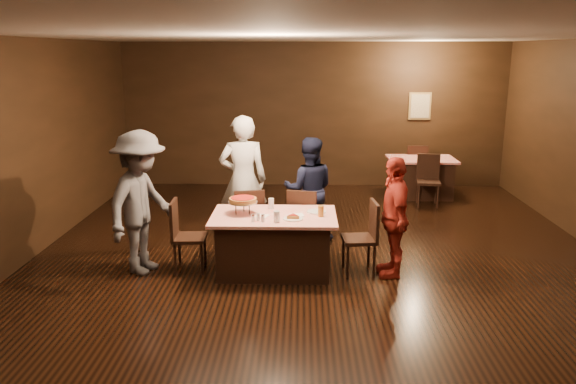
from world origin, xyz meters
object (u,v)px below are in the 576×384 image
Objects in this scene: chair_back_near at (428,181)px; glass_amber at (321,211)px; main_table at (274,243)px; glass_front_left at (277,216)px; diner_navy_hoodie at (309,189)px; pizza_stand at (243,200)px; glass_back at (271,204)px; diner_white_jacket at (243,180)px; chair_far_left at (249,220)px; diner_grey_knit at (141,203)px; chair_far_right at (305,220)px; plate_empty at (316,211)px; chair_back_far at (415,167)px; diner_red_shirt at (394,217)px; back_table at (420,177)px; chair_end_left at (189,236)px; chair_end_right at (359,238)px.

chair_back_near reaches higher than glass_amber.
glass_front_left is at bearing -80.54° from main_table.
pizza_stand is at bearing 56.45° from diner_navy_hoodie.
diner_navy_hoodie is (0.46, 1.29, 0.41)m from main_table.
diner_white_jacket is at bearing 118.25° from glass_back.
chair_far_left is 1.58m from diner_grey_knit.
chair_far_right is 3.43m from chair_back_near.
diner_grey_knit is at bearing -175.65° from plate_empty.
diner_red_shirt is (-1.18, -4.66, 0.30)m from chair_back_far.
glass_front_left is at bearing -83.16° from diner_red_shirt.
diner_red_shirt is at bearing -2.39° from main_table.
diner_red_shirt is at bearing -71.69° from diner_grey_knit.
back_table is at bearing -111.65° from chair_far_right.
diner_red_shirt reaches higher than chair_far_right.
diner_grey_knit is at bearing 179.28° from glass_amber.
diner_grey_knit is 13.26× the size of glass_front_left.
chair_back_near is 0.61× the size of diner_red_shirt.
chair_far_left is 0.60× the size of diner_navy_hoodie.
chair_far_right is 6.79× the size of glass_amber.
diner_white_jacket reaches higher than chair_far_right.
diner_white_jacket reaches higher than glass_amber.
pizza_stand reaches higher than chair_back_far.
plate_empty is 1.79× the size of glass_front_left.
diner_navy_hoodie is (1.56, 1.29, 0.32)m from chair_end_left.
diner_white_jacket reaches higher than pizza_stand.
main_table is 5.33m from chair_back_far.
main_table is at bearing 107.09° from diner_white_jacket.
chair_back_near is 5.53m from diner_grey_knit.
chair_far_right is 0.73m from glass_back.
glass_back reaches higher than main_table.
glass_back is (-1.15, 0.30, 0.37)m from chair_end_right.
chair_far_left is 1.03m from chair_end_left.
chair_far_left is at bearing 98.53° from diner_white_jacket.
diner_white_jacket is at bearing -26.14° from diner_grey_knit.
glass_amber reaches higher than back_table.
back_table is 3.98m from chair_far_right.
diner_navy_hoodie reaches higher than chair_far_right.
glass_amber is at bearing -89.80° from chair_end_right.
chair_far_left and chair_end_left have the same top height.
chair_end_left reaches higher than glass_back.
main_table is 1.68× the size of chair_back_far.
chair_back_far is at bearing 64.18° from plate_empty.
plate_empty is at bearing 6.01° from pizza_stand.
chair_back_far is at bearing 90.00° from back_table.
diner_white_jacket is 1.11m from pizza_stand.
chair_end_right is 6.79× the size of glass_amber.
chair_back_near is at bearing -33.92° from diner_grey_knit.
glass_front_left is at bearing 60.93° from chair_back_far.
main_table is 11.43× the size of glass_front_left.
diner_navy_hoodie reaches higher than glass_back.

